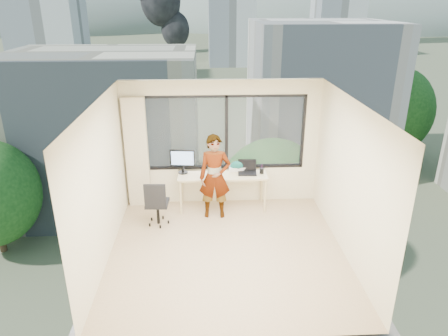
{
  "coord_description": "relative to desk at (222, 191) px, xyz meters",
  "views": [
    {
      "loc": [
        -0.35,
        -6.07,
        4.04
      ],
      "look_at": [
        0.0,
        1.0,
        1.15
      ],
      "focal_mm": 33.25,
      "sensor_mm": 36.0,
      "label": 1
    }
  ],
  "objects": [
    {
      "name": "exterior_ground",
      "position": [
        0.0,
        118.34,
        -14.38
      ],
      "size": [
        400.0,
        400.0,
        0.04
      ],
      "primitive_type": "cube",
      "color": "#515B3D",
      "rests_on": "ground"
    },
    {
      "name": "laptop",
      "position": [
        0.51,
        -0.01,
        0.5
      ],
      "size": [
        0.39,
        0.42,
        0.24
      ],
      "primitive_type": null,
      "rotation": [
        0.0,
        0.0,
        -0.06
      ],
      "color": "black",
      "rests_on": "desk"
    },
    {
      "name": "person",
      "position": [
        -0.16,
        -0.35,
        0.47
      ],
      "size": [
        0.62,
        0.42,
        1.68
      ],
      "primitive_type": "imported",
      "rotation": [
        0.0,
        0.0,
        -0.02
      ],
      "color": "#2D2D33",
      "rests_on": "floor"
    },
    {
      "name": "wall_left",
      "position": [
        -2.0,
        -1.66,
        0.93
      ],
      "size": [
        0.01,
        4.0,
        2.6
      ],
      "primitive_type": "cube",
      "color": "beige",
      "rests_on": "ground"
    },
    {
      "name": "wall_right",
      "position": [
        2.0,
        -1.66,
        0.93
      ],
      "size": [
        0.01,
        4.0,
        2.6
      ],
      "primitive_type": "cube",
      "color": "beige",
      "rests_on": "ground"
    },
    {
      "name": "game_console",
      "position": [
        0.32,
        0.23,
        0.42
      ],
      "size": [
        0.38,
        0.33,
        0.08
      ],
      "primitive_type": "cube",
      "rotation": [
        0.0,
        0.0,
        0.11
      ],
      "color": "white",
      "rests_on": "desk"
    },
    {
      "name": "far_tower_d",
      "position": [
        -60.0,
        148.34,
        -3.38
      ],
      "size": [
        16.0,
        14.0,
        22.0
      ],
      "primitive_type": "cube",
      "color": "silver",
      "rests_on": "exterior_ground"
    },
    {
      "name": "far_tower_c",
      "position": [
        45.0,
        138.34,
        -1.38
      ],
      "size": [
        15.0,
        15.0,
        26.0
      ],
      "primitive_type": "cube",
      "color": "silver",
      "rests_on": "exterior_ground"
    },
    {
      "name": "far_tower_a",
      "position": [
        -35.0,
        93.34,
        -0.38
      ],
      "size": [
        14.0,
        14.0,
        28.0
      ],
      "primitive_type": "cube",
      "color": "silver",
      "rests_on": "exterior_ground"
    },
    {
      "name": "ceiling",
      "position": [
        0.0,
        -1.66,
        2.23
      ],
      "size": [
        4.0,
        4.0,
        0.01
      ],
      "primitive_type": "cube",
      "color": "white",
      "rests_on": "ground"
    },
    {
      "name": "wall_front",
      "position": [
        0.0,
        -3.66,
        0.93
      ],
      "size": [
        4.0,
        0.01,
        2.6
      ],
      "primitive_type": "cube",
      "color": "beige",
      "rests_on": "ground"
    },
    {
      "name": "cellphone",
      "position": [
        0.58,
        -0.1,
        0.38
      ],
      "size": [
        0.12,
        0.08,
        0.01
      ],
      "primitive_type": "cube",
      "rotation": [
        0.0,
        0.0,
        -0.29
      ],
      "color": "black",
      "rests_on": "desk"
    },
    {
      "name": "floor",
      "position": [
        0.0,
        -1.66,
        -0.38
      ],
      "size": [
        4.0,
        4.0,
        0.01
      ],
      "primitive_type": "cube",
      "color": "tan",
      "rests_on": "ground"
    },
    {
      "name": "monitor",
      "position": [
        -0.8,
        0.1,
        0.63
      ],
      "size": [
        0.51,
        0.16,
        0.5
      ],
      "primitive_type": null,
      "rotation": [
        0.0,
        0.0,
        -0.1
      ],
      "color": "black",
      "rests_on": "desk"
    },
    {
      "name": "desk",
      "position": [
        0.0,
        0.0,
        0.0
      ],
      "size": [
        1.8,
        0.6,
        0.75
      ],
      "primitive_type": "cube",
      "color": "#CCBD89",
      "rests_on": "floor"
    },
    {
      "name": "window_wall",
      "position": [
        0.05,
        0.34,
        1.15
      ],
      "size": [
        3.3,
        0.16,
        1.55
      ],
      "primitive_type": null,
      "color": "black",
      "rests_on": "ground"
    },
    {
      "name": "far_tower_b",
      "position": [
        8.0,
        118.34,
        0.62
      ],
      "size": [
        13.0,
        13.0,
        30.0
      ],
      "primitive_type": "cube",
      "color": "silver",
      "rests_on": "exterior_ground"
    },
    {
      "name": "handbag",
      "position": [
        0.31,
        0.15,
        0.48
      ],
      "size": [
        0.28,
        0.14,
        0.21
      ],
      "primitive_type": "ellipsoid",
      "rotation": [
        0.0,
        0.0,
        -0.01
      ],
      "color": "#0C464A",
      "rests_on": "desk"
    },
    {
      "name": "pen_cup",
      "position": [
        0.8,
        -0.0,
        0.43
      ],
      "size": [
        0.11,
        0.11,
        0.11
      ],
      "primitive_type": "cylinder",
      "rotation": [
        0.0,
        0.0,
        -0.3
      ],
      "color": "black",
      "rests_on": "desk"
    },
    {
      "name": "curtain",
      "position": [
        -1.72,
        0.22,
        0.77
      ],
      "size": [
        0.45,
        0.14,
        2.3
      ],
      "primitive_type": "cube",
      "color": "beige",
      "rests_on": "floor"
    },
    {
      "name": "tree_c",
      "position": [
        22.0,
        38.34,
        -9.38
      ],
      "size": [
        8.4,
        8.4,
        10.0
      ],
      "primitive_type": null,
      "color": "#164316",
      "rests_on": "exterior_ground"
    },
    {
      "name": "tree_b",
      "position": [
        4.0,
        16.34,
        -9.88
      ],
      "size": [
        7.6,
        7.6,
        9.0
      ],
      "primitive_type": null,
      "color": "#164316",
      "rests_on": "exterior_ground"
    },
    {
      "name": "hill_b",
      "position": [
        100.0,
        318.34,
        -14.38
      ],
      "size": [
        300.0,
        220.0,
        96.0
      ],
      "primitive_type": "ellipsoid",
      "color": "slate",
      "rests_on": "exterior_ground"
    },
    {
      "name": "near_bldg_b",
      "position": [
        12.0,
        36.34,
        -6.38
      ],
      "size": [
        14.0,
        13.0,
        16.0
      ],
      "primitive_type": "cube",
      "color": "white",
      "rests_on": "exterior_ground"
    },
    {
      "name": "near_bldg_a",
      "position": [
        -9.0,
        28.34,
        -7.38
      ],
      "size": [
        16.0,
        12.0,
        14.0
      ],
      "primitive_type": "cube",
      "color": "beige",
      "rests_on": "exterior_ground"
    },
    {
      "name": "hill_a",
      "position": [
        -120.0,
        318.34,
        -14.38
      ],
      "size": [
        288.0,
        216.0,
        90.0
      ],
      "primitive_type": "ellipsoid",
      "color": "slate",
      "rests_on": "exterior_ground"
    },
    {
      "name": "chair",
      "position": [
        -1.27,
        -0.62,
        0.09
      ],
      "size": [
        0.5,
        0.5,
        0.93
      ],
      "primitive_type": null,
      "rotation": [
        0.0,
        0.0,
        -0.05
      ],
      "color": "black",
      "rests_on": "floor"
    }
  ]
}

